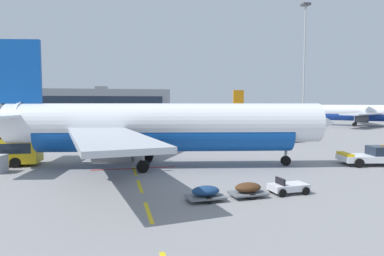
# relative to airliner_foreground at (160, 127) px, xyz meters

# --- Properties ---
(ground) EXTENTS (400.00, 400.00, 0.00)m
(ground) POSITION_rel_airliner_foreground_xyz_m (19.41, 17.60, -3.95)
(ground) COLOR gray
(apron_paint_markings) EXTENTS (8.00, 97.32, 0.01)m
(apron_paint_markings) POSITION_rel_airliner_foreground_xyz_m (-2.59, 15.82, -3.95)
(apron_paint_markings) COLOR yellow
(apron_paint_markings) RESTS_ON ground
(airliner_foreground) EXTENTS (34.70, 34.04, 12.20)m
(airliner_foreground) POSITION_rel_airliner_foreground_xyz_m (0.00, 0.00, 0.00)
(airliner_foreground) COLOR white
(airliner_foreground) RESTS_ON ground
(pushback_tug) EXTENTS (6.46, 4.13, 2.08)m
(pushback_tug) POSITION_rel_airliner_foreground_xyz_m (21.05, -3.96, -3.05)
(pushback_tug) COLOR silver
(pushback_tug) RESTS_ON ground
(airliner_mid_left) EXTENTS (27.99, 27.48, 9.83)m
(airliner_mid_left) POSITION_rel_airliner_foreground_xyz_m (22.07, 63.15, -0.77)
(airliner_mid_left) COLOR silver
(airliner_mid_left) RESTS_ON ground
(airliner_far_center) EXTENTS (27.24, 25.15, 10.91)m
(airliner_far_center) POSITION_rel_airliner_foreground_xyz_m (57.10, 46.50, -0.42)
(airliner_far_center) COLOR white
(airliner_far_center) RESTS_ON ground
(fuel_service_truck) EXTENTS (6.92, 6.32, 3.14)m
(fuel_service_truck) POSITION_rel_airliner_foreground_xyz_m (24.91, 18.05, -2.30)
(fuel_service_truck) COLOR black
(fuel_service_truck) RESTS_ON ground
(baggage_train) EXTENTS (8.69, 2.18, 1.14)m
(baggage_train) POSITION_rel_airliner_foreground_xyz_m (4.24, -12.16, -3.42)
(baggage_train) COLOR silver
(baggage_train) RESTS_ON ground
(apron_light_mast_far) EXTENTS (1.80, 1.80, 29.01)m
(apron_light_mast_far) POSITION_rel_airliner_foreground_xyz_m (39.51, 40.21, 13.76)
(apron_light_mast_far) COLOR slate
(apron_light_mast_far) RESTS_ON ground
(terminal_satellite) EXTENTS (90.35, 25.48, 13.78)m
(terminal_satellite) POSITION_rel_airliner_foreground_xyz_m (-22.80, 140.85, 2.15)
(terminal_satellite) COLOR gray
(terminal_satellite) RESTS_ON ground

